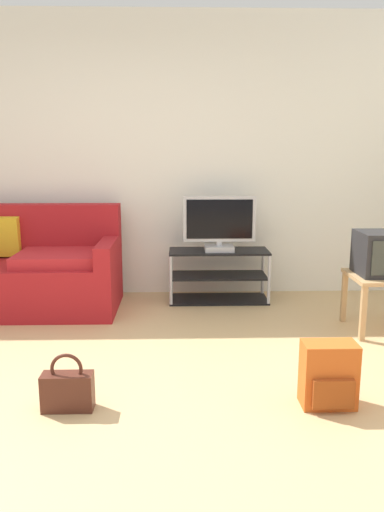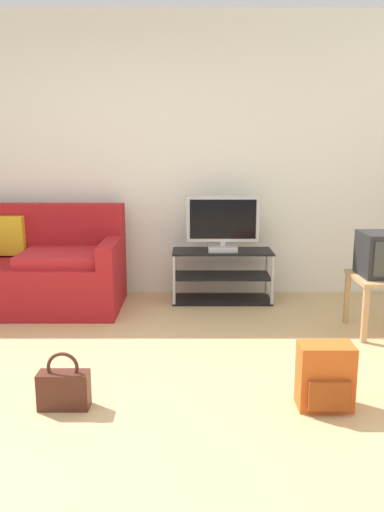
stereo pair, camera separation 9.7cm
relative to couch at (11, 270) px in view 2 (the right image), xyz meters
The scene contains 7 objects.
ground_plane 2.23m from the couch, 59.91° to the right, with size 9.00×9.80×0.02m, color tan.
wall_back 1.59m from the couch, 26.33° to the left, with size 9.00×0.10×2.70m, color silver.
couch is the anchor object (origin of this frame).
tv_stand 1.95m from the couch, ahead, with size 0.94×0.38×0.49m.
flat_tv 1.99m from the couch, ahead, with size 0.67×0.22×0.51m.
backpack 3.05m from the couch, 38.11° to the right, with size 0.30×0.25×0.37m.
handbag 2.12m from the couch, 63.44° to the right, with size 0.28×0.12×0.33m.
Camera 2 is at (0.55, -2.58, 1.40)m, focal length 35.43 mm.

